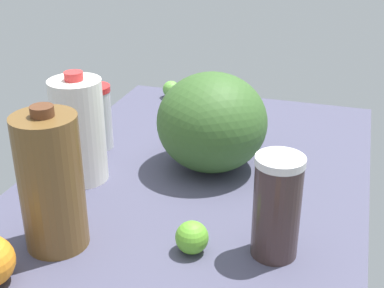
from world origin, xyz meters
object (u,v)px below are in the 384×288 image
Objects in this scene: mixing_bowl at (218,105)px; tumbler_cup at (97,117)px; shaker_bottle at (277,207)px; milk_jug at (79,131)px; lime_beside_bowl at (171,89)px; watermelon at (212,122)px; lime_near_front at (192,237)px; chocolate_milk_jug at (51,182)px.

tumbler_cup is at bearing -36.50° from mixing_bowl.
tumbler_cup is at bearing -121.97° from shaker_bottle.
lime_beside_bowl is at bearing 178.48° from milk_jug.
lime_beside_bowl is at bearing -149.56° from watermelon.
watermelon is 50.03cm from lime_beside_bowl.
lime_near_front is at bearing -74.14° from shaker_bottle.
watermelon is 4.19× the size of lime_near_front.
watermelon reaches higher than mixing_bowl.
tumbler_cup is 50.83cm from lime_near_front.
chocolate_milk_jug is 1.08× the size of milk_jug.
chocolate_milk_jug is at bearing 16.09° from tumbler_cup.
shaker_bottle reaches higher than tumbler_cup.
milk_jug is 17.12cm from tumbler_cup.
watermelon is at bearing 30.44° from lime_beside_bowl.
chocolate_milk_jug is at bearing -77.06° from shaker_bottle.
tumbler_cup is at bearing -134.46° from lime_near_front.
shaker_bottle reaches higher than lime_near_front.
chocolate_milk_jug is at bearing -26.44° from watermelon.
shaker_bottle reaches higher than mixing_bowl.
lime_beside_bowl is at bearing -175.72° from chocolate_milk_jug.
shaker_bottle is (29.16, 19.74, -1.77)cm from watermelon.
chocolate_milk_jug reaches higher than tumbler_cup.
shaker_bottle is 48.65cm from milk_jug.
tumbler_cup is at bearing -163.91° from chocolate_milk_jug.
lime_beside_bowl is (-75.66, -30.50, -0.33)cm from lime_near_front.
lime_near_front is (33.19, 5.55, -8.44)cm from watermelon.
lime_near_front is at bearing 45.54° from tumbler_cup.
shaker_bottle is at bearing 71.85° from milk_jug.
watermelon reaches higher than shaker_bottle.
tumbler_cup is 3.03× the size of lime_beside_bowl.
tumbler_cup reaches higher than lime_beside_bowl.
watermelon is 1.55× the size of tumbler_cup.
lime_beside_bowl is at bearing -116.44° from mixing_bowl.
lime_near_front is at bearing 9.49° from watermelon.
milk_jug is 1.54× the size of tumbler_cup.
mixing_bowl is 0.92× the size of shaker_bottle.
mixing_bowl is at bearing -156.74° from shaker_bottle.
shaker_bottle is (62.83, 27.01, 7.06)cm from mixing_bowl.
mixing_bowl is at bearing 158.09° from milk_jug.
chocolate_milk_jug is at bearing 4.28° from lime_beside_bowl.
watermelon is at bearing 85.85° from tumbler_cup.
chocolate_milk_jug reaches higher than milk_jug.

